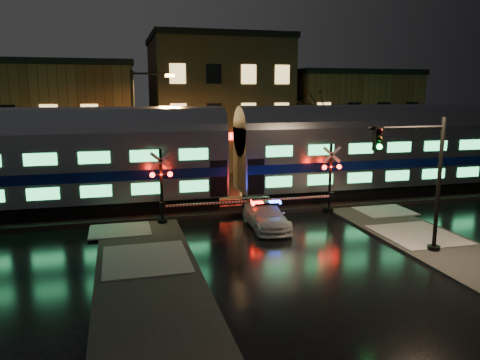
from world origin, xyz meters
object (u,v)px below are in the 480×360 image
object	(u,v)px
police_car	(266,216)
crossing_signal_left	(169,194)
crossing_signal_right	(325,185)
streetlight	(139,126)
traffic_light	(421,184)

from	to	relation	value
police_car	crossing_signal_left	xyz separation A→B (m)	(-4.79, 1.87, 1.04)
crossing_signal_right	streetlight	world-z (taller)	streetlight
crossing_signal_left	traffic_light	distance (m)	12.41
police_car	crossing_signal_left	bearing A→B (deg)	160.56
police_car	traffic_light	xyz separation A→B (m)	(5.07, -5.51, 2.52)
police_car	streetlight	distance (m)	11.20
crossing_signal_left	traffic_light	bearing A→B (deg)	-36.80
crossing_signal_right	crossing_signal_left	xyz separation A→B (m)	(-8.94, 0.00, 0.00)
police_car	crossing_signal_left	world-z (taller)	crossing_signal_left
crossing_signal_right	streetlight	bearing A→B (deg)	146.32
crossing_signal_right	traffic_light	xyz separation A→B (m)	(0.93, -7.38, 1.47)
crossing_signal_right	crossing_signal_left	size ratio (longest dim) A/B	1.00
police_car	crossing_signal_right	bearing A→B (deg)	26.21
crossing_signal_right	streetlight	size ratio (longest dim) A/B	0.69
streetlight	crossing_signal_right	bearing A→B (deg)	-33.68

